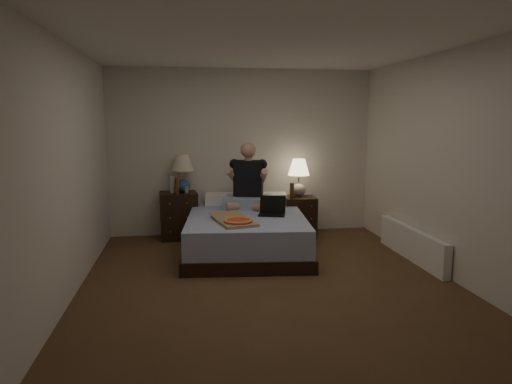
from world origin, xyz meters
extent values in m
cube|color=brown|center=(0.00, 0.00, 0.00)|extent=(4.00, 4.50, 0.00)
cube|color=white|center=(0.00, 0.00, 2.50)|extent=(4.00, 4.50, 0.00)
cube|color=silver|center=(0.00, 2.25, 1.25)|extent=(4.00, 0.00, 2.50)
cube|color=silver|center=(0.00, -2.25, 1.25)|extent=(4.00, 0.00, 2.50)
cube|color=silver|center=(-2.00, 0.00, 1.25)|extent=(0.00, 4.50, 2.50)
cube|color=silver|center=(2.00, 0.00, 1.25)|extent=(0.00, 4.50, 2.50)
cube|color=#576EAF|center=(-0.08, 1.22, 0.25)|extent=(1.70, 2.15, 0.50)
cube|color=black|center=(-0.98, 2.05, 0.34)|extent=(0.57, 0.52, 0.69)
cube|color=black|center=(0.81, 1.85, 0.30)|extent=(0.49, 0.45, 0.60)
cylinder|color=silver|center=(-1.06, 2.01, 0.81)|extent=(0.07, 0.07, 0.25)
cylinder|color=#B3B3AE|center=(-0.86, 1.97, 0.74)|extent=(0.07, 0.07, 0.10)
cylinder|color=#632E0E|center=(-0.99, 1.91, 0.80)|extent=(0.06, 0.06, 0.23)
cylinder|color=#522B0B|center=(0.66, 1.75, 0.72)|extent=(0.06, 0.06, 0.23)
cube|color=white|center=(1.93, 0.53, 0.20)|extent=(0.10, 1.60, 0.40)
camera|label=1|loc=(-0.87, -4.66, 1.76)|focal=32.00mm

